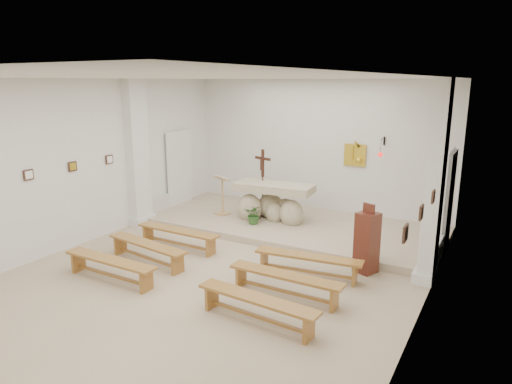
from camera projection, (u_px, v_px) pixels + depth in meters
The scene contains 29 objects.
ground at pixel (206, 282), 8.03m from camera, with size 7.00×10.00×0.00m, color #CAB091.
wall_left at pixel (64, 166), 9.29m from camera, with size 0.02×10.00×3.50m, color white.
wall_right at pixel (420, 214), 5.95m from camera, with size 0.02×10.00×3.50m, color white.
wall_back at pixel (316, 148), 11.84m from camera, with size 7.00×0.02×3.50m, color white.
ceiling at pixel (200, 78), 7.21m from camera, with size 7.00×10.00×0.02m, color silver.
sanctuary_platform at pixel (290, 225), 10.98m from camera, with size 6.98×3.00×0.15m, color #BFAC93.
pilaster_left at pixel (138, 154), 10.92m from camera, with size 0.26×0.55×3.50m, color white.
pilaster_right at pixel (435, 184), 7.70m from camera, with size 0.26×0.55×3.50m, color white.
gold_wall_relief at pixel (355, 155), 11.34m from camera, with size 0.55×0.04×0.55m, color gold.
sanctuary_lamp at pixel (381, 152), 10.75m from camera, with size 0.11×0.36×0.44m.
station_frame_left_front at pixel (28, 175), 8.61m from camera, with size 0.03×0.20×0.20m, color #3F271C.
station_frame_left_mid at pixel (72, 166), 9.46m from camera, with size 0.03×0.20×0.20m, color #3F271C.
station_frame_left_rear at pixel (109, 159), 10.30m from camera, with size 0.03×0.20×0.20m, color #3F271C.
station_frame_right_front at pixel (405, 233), 5.29m from camera, with size 0.03×0.20×0.20m, color #3F271C.
station_frame_right_mid at pixel (421, 212), 6.14m from camera, with size 0.03×0.20×0.20m, color #3F271C.
station_frame_right_rear at pixel (433, 197), 6.98m from camera, with size 0.03×0.20×0.20m, color #3F271C.
radiator_left at pixel (158, 206), 11.89m from camera, with size 0.10×0.85×0.52m, color silver.
radiator_right at pixel (437, 254), 8.62m from camera, with size 0.10×0.85×0.52m, color silver.
altar at pixel (273, 204), 11.06m from camera, with size 1.96×0.92×0.99m.
lectern at pixel (222, 195), 11.47m from camera, with size 0.43×0.39×1.03m.
crucifix_stand at pixel (263, 178), 11.26m from camera, with size 0.50×0.22×1.68m.
potted_plant at pixel (254, 214), 10.75m from camera, with size 0.42×0.37×0.47m, color #2E5D25.
donation_pedestal at pixel (367, 242), 8.33m from camera, with size 0.45×0.45×1.31m.
bench_left_front at pixel (178, 234), 9.59m from camera, with size 1.95×0.33×0.41m.
bench_right_front at pixel (308, 261), 8.17m from camera, with size 1.97×0.55×0.41m.
bench_left_second at pixel (147, 248), 8.80m from camera, with size 1.97×0.57×0.41m.
bench_right_second at pixel (285, 280), 7.38m from camera, with size 1.95×0.32×0.41m.
bench_left_third at pixel (110, 264), 8.01m from camera, with size 1.95×0.33×0.41m.
bench_right_third at pixel (257, 304), 6.59m from camera, with size 1.97×0.45×0.41m.
Camera 1 is at (4.43, -6.03, 3.44)m, focal length 32.00 mm.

